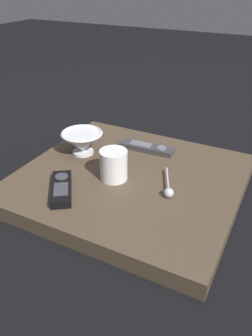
# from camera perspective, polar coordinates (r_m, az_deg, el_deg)

# --- Properties ---
(ground_plane) EXTENTS (6.00, 6.00, 0.00)m
(ground_plane) POSITION_cam_1_polar(r_m,az_deg,el_deg) (1.03, 0.66, -3.41)
(ground_plane) COLOR black
(table) EXTENTS (0.64, 0.59, 0.05)m
(table) POSITION_cam_1_polar(r_m,az_deg,el_deg) (1.01, 0.67, -2.29)
(table) COLOR #4C3D2D
(table) RESTS_ON ground
(cereal_bowl) EXTENTS (0.14, 0.14, 0.08)m
(cereal_bowl) POSITION_cam_1_polar(r_m,az_deg,el_deg) (1.11, -7.43, 4.48)
(cereal_bowl) COLOR silver
(cereal_bowl) RESTS_ON table
(coffee_mug) EXTENTS (0.08, 0.08, 0.09)m
(coffee_mug) POSITION_cam_1_polar(r_m,az_deg,el_deg) (0.96, -2.12, 0.54)
(coffee_mug) COLOR white
(coffee_mug) RESTS_ON table
(teaspoon) EXTENTS (0.07, 0.13, 0.03)m
(teaspoon) POSITION_cam_1_polar(r_m,az_deg,el_deg) (0.92, 7.24, -3.77)
(teaspoon) COLOR silver
(teaspoon) RESTS_ON table
(tv_remote_near) EXTENTS (0.18, 0.06, 0.02)m
(tv_remote_near) POSITION_cam_1_polar(r_m,az_deg,el_deg) (1.14, 3.61, 3.47)
(tv_remote_near) COLOR #38383D
(tv_remote_near) RESTS_ON table
(tv_remote_far) EXTENTS (0.13, 0.16, 0.02)m
(tv_remote_far) POSITION_cam_1_polar(r_m,az_deg,el_deg) (0.94, -10.92, -3.42)
(tv_remote_far) COLOR black
(tv_remote_far) RESTS_ON table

